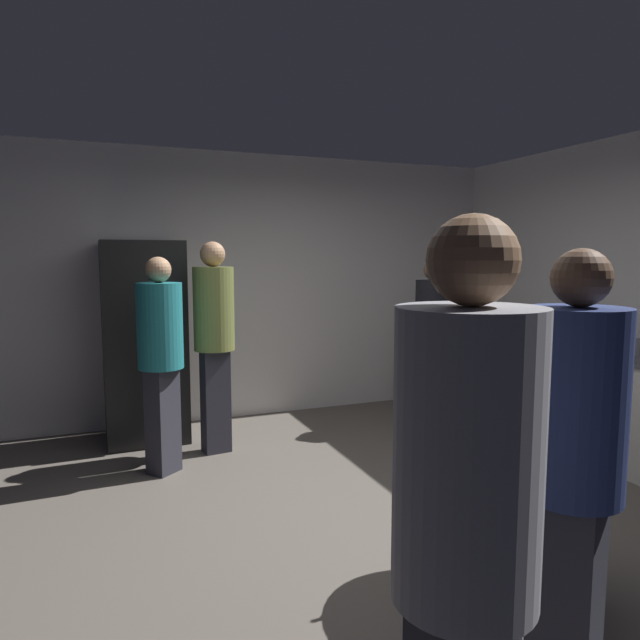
{
  "coord_description": "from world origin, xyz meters",
  "views": [
    {
      "loc": [
        -1.67,
        -3.13,
        1.66
      ],
      "look_at": [
        -0.17,
        0.61,
        1.21
      ],
      "focal_mm": 32.12,
      "sensor_mm": 36.0,
      "label": 1
    }
  ],
  "objects_px": {
    "plastic_cup_white": "(488,425)",
    "beer_bottle_brown": "(525,440)",
    "refrigerator": "(144,341)",
    "person_in_gray_shirt": "(465,529)",
    "kettle": "(630,345)",
    "beer_bottle_green": "(521,415)",
    "person_in_black_shirt": "(432,329)",
    "person_in_olive_shirt": "(214,330)",
    "person_in_teal_shirt": "(161,348)",
    "beer_bottle_amber": "(467,426)",
    "wine_bottle_on_counter": "(565,330)",
    "person_in_navy_shirt": "(572,452)",
    "foreground_table": "(521,466)"
  },
  "relations": [
    {
      "from": "beer_bottle_green",
      "to": "person_in_black_shirt",
      "type": "xyz_separation_m",
      "value": [
        1.03,
        2.45,
        0.13
      ]
    },
    {
      "from": "plastic_cup_white",
      "to": "beer_bottle_brown",
      "type": "bearing_deg",
      "value": -99.15
    },
    {
      "from": "wine_bottle_on_counter",
      "to": "person_in_olive_shirt",
      "type": "xyz_separation_m",
      "value": [
        -2.92,
        0.91,
        0.03
      ]
    },
    {
      "from": "refrigerator",
      "to": "kettle",
      "type": "xyz_separation_m",
      "value": [
        3.47,
        -2.13,
        0.07
      ]
    },
    {
      "from": "person_in_olive_shirt",
      "to": "person_in_navy_shirt",
      "type": "bearing_deg",
      "value": 2.44
    },
    {
      "from": "beer_bottle_brown",
      "to": "person_in_teal_shirt",
      "type": "height_order",
      "value": "person_in_teal_shirt"
    },
    {
      "from": "refrigerator",
      "to": "person_in_gray_shirt",
      "type": "bearing_deg",
      "value": -85.3
    },
    {
      "from": "kettle",
      "to": "person_in_black_shirt",
      "type": "height_order",
      "value": "person_in_black_shirt"
    },
    {
      "from": "refrigerator",
      "to": "beer_bottle_green",
      "type": "bearing_deg",
      "value": -60.49
    },
    {
      "from": "person_in_gray_shirt",
      "to": "person_in_black_shirt",
      "type": "bearing_deg",
      "value": 35.11
    },
    {
      "from": "kettle",
      "to": "person_in_black_shirt",
      "type": "xyz_separation_m",
      "value": [
        -0.76,
        1.62,
        -0.02
      ]
    },
    {
      "from": "beer_bottle_brown",
      "to": "person_in_teal_shirt",
      "type": "xyz_separation_m",
      "value": [
        -1.36,
        2.39,
        0.15
      ]
    },
    {
      "from": "beer_bottle_green",
      "to": "person_in_teal_shirt",
      "type": "distance_m",
      "value": 2.63
    },
    {
      "from": "beer_bottle_green",
      "to": "person_in_teal_shirt",
      "type": "bearing_deg",
      "value": 128.49
    },
    {
      "from": "refrigerator",
      "to": "person_in_black_shirt",
      "type": "height_order",
      "value": "refrigerator"
    },
    {
      "from": "kettle",
      "to": "person_in_olive_shirt",
      "type": "distance_m",
      "value": 3.34
    },
    {
      "from": "refrigerator",
      "to": "person_in_navy_shirt",
      "type": "bearing_deg",
      "value": -74.3
    },
    {
      "from": "beer_bottle_brown",
      "to": "person_in_teal_shirt",
      "type": "distance_m",
      "value": 2.76
    },
    {
      "from": "refrigerator",
      "to": "foreground_table",
      "type": "height_order",
      "value": "refrigerator"
    },
    {
      "from": "kettle",
      "to": "person_in_olive_shirt",
      "type": "bearing_deg",
      "value": 152.31
    },
    {
      "from": "wine_bottle_on_counter",
      "to": "beer_bottle_amber",
      "type": "xyz_separation_m",
      "value": [
        -2.15,
        -1.52,
        -0.2
      ]
    },
    {
      "from": "refrigerator",
      "to": "person_in_navy_shirt",
      "type": "relative_size",
      "value": 1.06
    },
    {
      "from": "beer_bottle_amber",
      "to": "person_in_olive_shirt",
      "type": "distance_m",
      "value": 2.56
    },
    {
      "from": "wine_bottle_on_counter",
      "to": "person_in_black_shirt",
      "type": "distance_m",
      "value": 1.23
    },
    {
      "from": "refrigerator",
      "to": "person_in_navy_shirt",
      "type": "xyz_separation_m",
      "value": [
        1.09,
        -3.88,
        0.09
      ]
    },
    {
      "from": "plastic_cup_white",
      "to": "kettle",
      "type": "bearing_deg",
      "value": 22.63
    },
    {
      "from": "beer_bottle_brown",
      "to": "person_in_olive_shirt",
      "type": "height_order",
      "value": "person_in_olive_shirt"
    },
    {
      "from": "person_in_teal_shirt",
      "to": "person_in_navy_shirt",
      "type": "bearing_deg",
      "value": -19.87
    },
    {
      "from": "foreground_table",
      "to": "plastic_cup_white",
      "type": "distance_m",
      "value": 0.26
    },
    {
      "from": "wine_bottle_on_counter",
      "to": "person_in_olive_shirt",
      "type": "relative_size",
      "value": 0.17
    },
    {
      "from": "plastic_cup_white",
      "to": "person_in_olive_shirt",
      "type": "height_order",
      "value": "person_in_olive_shirt"
    },
    {
      "from": "beer_bottle_brown",
      "to": "person_in_olive_shirt",
      "type": "xyz_separation_m",
      "value": [
        -0.89,
        2.72,
        0.23
      ]
    },
    {
      "from": "plastic_cup_white",
      "to": "person_in_black_shirt",
      "type": "xyz_separation_m",
      "value": [
        1.25,
        2.46,
        0.16
      ]
    },
    {
      "from": "beer_bottle_brown",
      "to": "plastic_cup_white",
      "type": "height_order",
      "value": "beer_bottle_brown"
    },
    {
      "from": "foreground_table",
      "to": "beer_bottle_green",
      "type": "distance_m",
      "value": 0.32
    },
    {
      "from": "refrigerator",
      "to": "person_in_olive_shirt",
      "type": "xyz_separation_m",
      "value": [
        0.52,
        -0.58,
        0.15
      ]
    },
    {
      "from": "person_in_teal_shirt",
      "to": "person_in_gray_shirt",
      "type": "relative_size",
      "value": 0.95
    },
    {
      "from": "kettle",
      "to": "beer_bottle_green",
      "type": "relative_size",
      "value": 1.06
    },
    {
      "from": "wine_bottle_on_counter",
      "to": "person_in_gray_shirt",
      "type": "xyz_separation_m",
      "value": [
        -3.09,
        -2.78,
        0.01
      ]
    },
    {
      "from": "person_in_gray_shirt",
      "to": "person_in_navy_shirt",
      "type": "bearing_deg",
      "value": 5.53
    },
    {
      "from": "kettle",
      "to": "wine_bottle_on_counter",
      "type": "xyz_separation_m",
      "value": [
        -0.03,
        0.64,
        0.05
      ]
    },
    {
      "from": "beer_bottle_amber",
      "to": "beer_bottle_green",
      "type": "height_order",
      "value": "same"
    },
    {
      "from": "wine_bottle_on_counter",
      "to": "beer_bottle_amber",
      "type": "bearing_deg",
      "value": -144.74
    },
    {
      "from": "kettle",
      "to": "wine_bottle_on_counter",
      "type": "bearing_deg",
      "value": 92.77
    },
    {
      "from": "wine_bottle_on_counter",
      "to": "person_in_navy_shirt",
      "type": "height_order",
      "value": "person_in_navy_shirt"
    },
    {
      "from": "refrigerator",
      "to": "plastic_cup_white",
      "type": "height_order",
      "value": "refrigerator"
    },
    {
      "from": "refrigerator",
      "to": "foreground_table",
      "type": "bearing_deg",
      "value": -64.53
    },
    {
      "from": "person_in_navy_shirt",
      "to": "person_in_olive_shirt",
      "type": "bearing_deg",
      "value": 74.04
    },
    {
      "from": "beer_bottle_amber",
      "to": "person_in_black_shirt",
      "type": "xyz_separation_m",
      "value": [
        1.42,
        2.51,
        0.13
      ]
    },
    {
      "from": "kettle",
      "to": "beer_bottle_green",
      "type": "height_order",
      "value": "kettle"
    }
  ]
}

